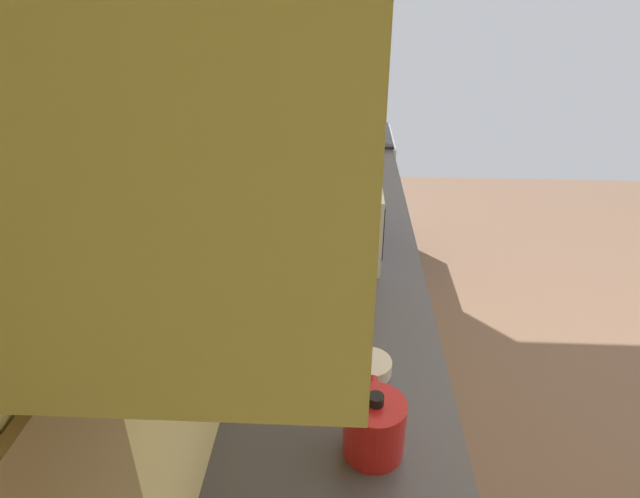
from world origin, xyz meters
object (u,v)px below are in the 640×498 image
kettle (374,427)px  microwave (338,211)px  oven_range (345,194)px  bowl (369,366)px

kettle → microwave: bearing=5.6°
oven_range → bowl: oven_range is taller
bowl → kettle: 0.28m
bowl → oven_range: bearing=1.7°
bowl → microwave: bearing=7.6°
oven_range → kettle: (-2.65, -0.07, 0.51)m
microwave → kettle: 1.06m
microwave → bowl: bearing=-172.4°
microwave → kettle: microwave is taller
microwave → kettle: size_ratio=2.71×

